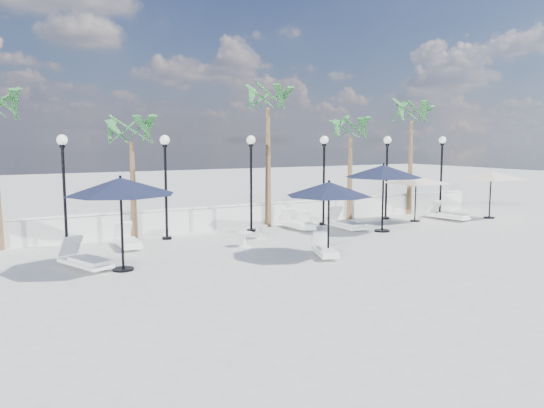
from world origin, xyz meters
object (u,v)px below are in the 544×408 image
lounger_1 (84,260)px  parasol_navy_left (120,187)px  lounger_4 (344,223)px  lounger_5 (306,224)px  lounger_3 (325,250)px  parasol_cream_sq_a (416,177)px  lounger_2 (127,241)px  parasol_navy_mid (329,189)px  parasol_navy_right (383,172)px  parasol_cream_sq_b (491,172)px  lounger_6 (295,223)px  lounger_7 (448,215)px

lounger_1 → parasol_navy_left: size_ratio=0.70×
lounger_4 → lounger_5: lounger_4 is taller
lounger_3 → parasol_cream_sq_a: size_ratio=0.40×
lounger_2 → lounger_5: bearing=3.8°
lounger_2 → parasol_navy_mid: parasol_navy_mid is taller
parasol_navy_left → parasol_navy_mid: parasol_navy_left is taller
parasol_navy_left → lounger_2: bearing=74.2°
parasol_navy_right → parasol_cream_sq_b: (6.87, 0.41, -0.24)m
lounger_3 → lounger_6: 5.32m
lounger_5 → parasol_navy_left: 9.22m
lounger_2 → parasol_navy_mid: bearing=-39.2°
lounger_5 → parasol_navy_mid: 5.59m
lounger_7 → lounger_5: bearing=164.3°
parasol_navy_left → parasol_cream_sq_b: parasol_navy_left is taller
lounger_3 → parasol_cream_sq_a: bearing=47.9°
lounger_1 → lounger_5: bearing=-4.9°
lounger_5 → lounger_1: bearing=-142.1°
parasol_navy_mid → parasol_cream_sq_b: (11.44, 3.20, 0.04)m
lounger_2 → lounger_7: (14.50, -0.77, 0.01)m
lounger_2 → lounger_7: size_ratio=0.95×
lounger_3 → lounger_7: (9.37, 3.62, 0.03)m
parasol_navy_right → parasol_cream_sq_a: size_ratio=0.69×
lounger_6 → parasol_navy_left: 9.05m
lounger_1 → lounger_7: 16.38m
lounger_1 → parasol_navy_right: size_ratio=0.69×
lounger_5 → lounger_3: bearing=-94.0°
parasol_navy_left → parasol_navy_mid: (6.08, -1.34, -0.24)m
parasol_navy_mid → lounger_2: bearing=139.0°
parasol_navy_left → lounger_1: bearing=139.2°
lounger_3 → parasol_navy_left: size_ratio=0.58×
parasol_cream_sq_b → parasol_navy_right: bearing=-176.6°
lounger_3 → lounger_6: (1.94, 4.95, 0.02)m
lounger_4 → parasol_navy_left: (-9.63, -2.59, 2.11)m
lounger_6 → parasol_navy_left: (-7.96, -3.72, 2.14)m
lounger_1 → lounger_7: (16.30, 1.61, -0.01)m
lounger_3 → parasol_navy_left: bearing=-171.2°
lounger_5 → parasol_navy_mid: bearing=-93.0°
lounger_1 → lounger_3: (6.94, -2.01, -0.04)m
lounger_7 → parasol_navy_mid: parasol_navy_mid is taller
lounger_6 → parasol_navy_mid: size_ratio=0.69×
parasol_navy_left → parasol_navy_mid: 6.23m
parasol_navy_mid → parasol_cream_sq_a: (7.66, 4.15, -0.11)m
lounger_5 → parasol_navy_left: parasol_navy_left is taller
lounger_3 → lounger_4: bearing=66.9°
parasol_navy_left → parasol_cream_sq_b: size_ratio=0.65×
lounger_7 → parasol_navy_right: size_ratio=0.66×
parasol_navy_right → parasol_cream_sq_b: size_ratio=0.65×
lounger_6 → parasol_cream_sq_a: 6.11m
lounger_6 → parasol_cream_sq_a: parasol_cream_sq_a is taller
lounger_4 → parasol_navy_right: parasol_navy_right is taller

